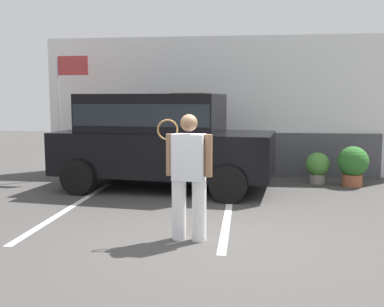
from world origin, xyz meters
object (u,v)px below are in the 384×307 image
(potted_plant_by_porch, at_px, (318,166))
(flag_pole, at_px, (65,93))
(parked_suv, at_px, (160,137))
(tennis_player_man, at_px, (189,175))
(potted_plant_secondary, at_px, (353,164))

(potted_plant_by_porch, distance_m, flag_pole, 6.22)
(parked_suv, relative_size, flag_pole, 1.59)
(tennis_player_man, distance_m, potted_plant_by_porch, 5.16)
(potted_plant_secondary, height_order, flag_pole, flag_pole)
(tennis_player_man, xyz_separation_m, potted_plant_by_porch, (2.43, 4.53, -0.51))
(potted_plant_by_porch, xyz_separation_m, flag_pole, (-5.99, -0.10, 1.69))
(tennis_player_man, xyz_separation_m, potted_plant_secondary, (3.17, 4.29, -0.41))
(potted_plant_secondary, relative_size, flag_pole, 0.30)
(parked_suv, distance_m, potted_plant_by_porch, 3.74)
(parked_suv, bearing_deg, tennis_player_man, -66.00)
(potted_plant_secondary, xyz_separation_m, flag_pole, (-6.72, 0.13, 1.59))
(potted_plant_by_porch, height_order, flag_pole, flag_pole)
(potted_plant_secondary, bearing_deg, tennis_player_man, -126.41)
(potted_plant_by_porch, relative_size, potted_plant_secondary, 0.80)
(tennis_player_man, relative_size, flag_pole, 0.58)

